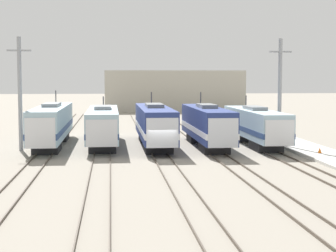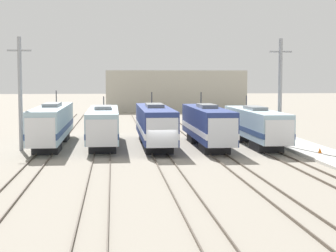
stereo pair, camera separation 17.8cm
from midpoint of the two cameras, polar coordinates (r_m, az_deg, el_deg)
The scene contains 16 objects.
ground_plane at distance 48.51m, azimuth -0.52°, elevation -3.29°, with size 400.00×400.00×0.00m, color gray.
rail_pair_far_left at distance 48.69m, azimuth -12.75°, elevation -3.29°, with size 1.50×120.00×0.15m.
rail_pair_center_left at distance 48.32m, azimuth -6.65°, elevation -3.26°, with size 1.51×120.00×0.15m.
rail_pair_center at distance 48.50m, azimuth -0.52°, elevation -3.20°, with size 1.51×120.00×0.15m.
rail_pair_center_right at distance 49.22m, azimuth 5.49°, elevation -3.10°, with size 1.51×120.00×0.15m.
rail_pair_far_right at distance 50.47m, azimuth 11.27°, elevation -2.98°, with size 1.50×120.00×0.15m.
locomotive_far_left at distance 57.84m, azimuth -11.63°, elevation 0.18°, with size 2.83×19.75×5.55m.
locomotive_center_left at distance 57.00m, azimuth -6.51°, elevation 0.05°, with size 3.03×17.55×4.92m.
locomotive_center at distance 56.25m, azimuth -1.25°, elevation 0.12°, with size 3.04×18.07×5.40m.
locomotive_center_right at distance 55.78m, azimuth 4.14°, elevation 0.06°, with size 2.89×16.96×5.41m.
locomotive_far_right at distance 57.86m, azimuth 9.02°, elevation 0.05°, with size 2.89×17.38×5.01m.
catenary_tower_left at distance 54.96m, azimuth -14.70°, elevation 3.31°, with size 2.26×0.39×10.78m.
catenary_tower_right at distance 56.76m, azimuth 11.40°, elevation 3.42°, with size 2.26×0.39×10.78m.
platform at distance 51.77m, azimuth 15.55°, elevation -2.80°, with size 4.00×120.00×0.26m.
traffic_cone at distance 51.64m, azimuth 15.27°, elevation -2.40°, with size 0.35×0.35×0.48m.
depot_building at distance 118.71m, azimuth 0.72°, elevation 3.60°, with size 28.81×10.19×8.43m.
Camera 2 is at (-4.17, -47.83, 6.91)m, focal length 60.00 mm.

